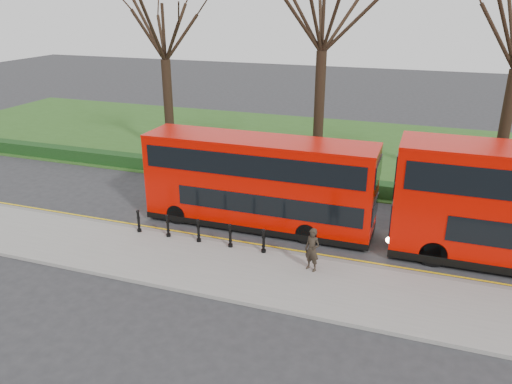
% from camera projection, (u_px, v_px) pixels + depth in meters
% --- Properties ---
extents(ground, '(120.00, 120.00, 0.00)m').
position_uv_depth(ground, '(223.00, 233.00, 22.49)').
color(ground, '#28282B').
rests_on(ground, ground).
extents(pavement, '(60.00, 4.00, 0.15)m').
position_uv_depth(pavement, '(193.00, 263.00, 19.83)').
color(pavement, gray).
rests_on(pavement, ground).
extents(kerb, '(60.00, 0.25, 0.16)m').
position_uv_depth(kerb, '(214.00, 241.00, 21.59)').
color(kerb, slate).
rests_on(kerb, ground).
extents(grass_verge, '(60.00, 18.00, 0.06)m').
position_uv_depth(grass_verge, '(305.00, 146.00, 35.66)').
color(grass_verge, '#2B501A').
rests_on(grass_verge, ground).
extents(hedge, '(60.00, 0.90, 0.80)m').
position_uv_depth(hedge, '(269.00, 177.00, 28.32)').
color(hedge, black).
rests_on(hedge, ground).
extents(yellow_line_outer, '(60.00, 0.10, 0.01)m').
position_uv_depth(yellow_line_outer, '(217.00, 240.00, 21.88)').
color(yellow_line_outer, yellow).
rests_on(yellow_line_outer, ground).
extents(yellow_line_inner, '(60.00, 0.10, 0.01)m').
position_uv_depth(yellow_line_inner, '(218.00, 238.00, 22.05)').
color(yellow_line_inner, yellow).
rests_on(yellow_line_inner, ground).
extents(tree_left, '(7.32, 7.32, 11.44)m').
position_uv_depth(tree_left, '(163.00, 26.00, 30.73)').
color(tree_left, black).
rests_on(tree_left, ground).
extents(tree_mid, '(8.29, 8.29, 12.96)m').
position_uv_depth(tree_mid, '(324.00, 7.00, 27.24)').
color(tree_mid, black).
rests_on(tree_mid, ground).
extents(bollard_row, '(6.02, 0.15, 1.00)m').
position_uv_depth(bollard_row, '(198.00, 231.00, 21.24)').
color(bollard_row, black).
rests_on(bollard_row, pavement).
extents(bus_lead, '(10.46, 2.40, 4.16)m').
position_uv_depth(bus_lead, '(258.00, 183.00, 22.52)').
color(bus_lead, '#BF0900').
rests_on(bus_lead, ground).
extents(pedestrian, '(0.74, 0.62, 1.72)m').
position_uv_depth(pedestrian, '(312.00, 250.00, 18.88)').
color(pedestrian, black).
rests_on(pedestrian, pavement).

